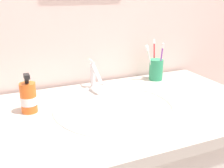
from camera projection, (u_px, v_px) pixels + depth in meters
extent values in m
cube|color=beige|center=(86.00, 19.00, 1.33)|extent=(2.38, 0.04, 2.40)
cube|color=#BCB7AD|center=(118.00, 113.00, 1.11)|extent=(1.18, 0.68, 0.04)
ellipsoid|color=white|center=(115.00, 118.00, 1.12)|extent=(0.43, 0.43, 0.09)
torus|color=white|center=(115.00, 108.00, 1.11)|extent=(0.50, 0.50, 0.02)
cylinder|color=#595B60|center=(115.00, 128.00, 1.14)|extent=(0.03, 0.03, 0.01)
cylinder|color=silver|center=(93.00, 76.00, 1.31)|extent=(0.02, 0.02, 0.12)
cylinder|color=silver|center=(97.00, 74.00, 1.25)|extent=(0.02, 0.12, 0.08)
cylinder|color=silver|center=(91.00, 61.00, 1.30)|extent=(0.01, 0.05, 0.01)
cylinder|color=#2D9966|center=(156.00, 70.00, 1.43)|extent=(0.07, 0.07, 0.11)
cylinder|color=white|center=(151.00, 64.00, 1.40)|extent=(0.05, 0.02, 0.16)
cube|color=white|center=(148.00, 48.00, 1.37)|extent=(0.02, 0.01, 0.03)
cylinder|color=red|center=(154.00, 60.00, 1.44)|extent=(0.02, 0.05, 0.19)
cube|color=white|center=(154.00, 41.00, 1.43)|extent=(0.01, 0.02, 0.03)
cylinder|color=purple|center=(161.00, 63.00, 1.39)|extent=(0.01, 0.03, 0.18)
cube|color=white|center=(163.00, 46.00, 1.35)|extent=(0.01, 0.02, 0.03)
cylinder|color=green|center=(151.00, 63.00, 1.41)|extent=(0.05, 0.01, 0.17)
cube|color=white|center=(147.00, 48.00, 1.38)|extent=(0.02, 0.01, 0.03)
cylinder|color=orange|center=(29.00, 98.00, 1.05)|extent=(0.06, 0.06, 0.12)
cylinder|color=black|center=(27.00, 81.00, 1.03)|extent=(0.02, 0.02, 0.02)
cube|color=black|center=(27.00, 76.00, 1.01)|extent=(0.02, 0.04, 0.02)
cylinder|color=white|center=(29.00, 100.00, 1.05)|extent=(0.06, 0.06, 0.03)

